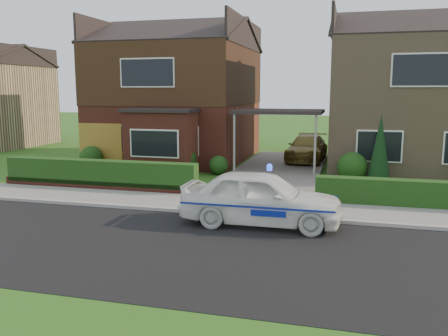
% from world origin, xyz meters
% --- Properties ---
extents(ground, '(120.00, 120.00, 0.00)m').
position_xyz_m(ground, '(0.00, 0.00, 0.00)').
color(ground, '#2A5015').
rests_on(ground, ground).
extents(road, '(60.00, 6.00, 0.02)m').
position_xyz_m(road, '(0.00, 0.00, 0.00)').
color(road, black).
rests_on(road, ground).
extents(kerb, '(60.00, 0.16, 0.12)m').
position_xyz_m(kerb, '(0.00, 3.05, 0.06)').
color(kerb, '#9E9993').
rests_on(kerb, ground).
extents(sidewalk, '(60.00, 2.00, 0.10)m').
position_xyz_m(sidewalk, '(0.00, 4.10, 0.05)').
color(sidewalk, slate).
rests_on(sidewalk, ground).
extents(driveway, '(3.80, 12.00, 0.12)m').
position_xyz_m(driveway, '(0.00, 11.00, 0.06)').
color(driveway, '#666059').
rests_on(driveway, ground).
extents(house_left, '(7.50, 9.53, 7.25)m').
position_xyz_m(house_left, '(-5.78, 13.90, 3.81)').
color(house_left, brown).
rests_on(house_left, ground).
extents(house_right, '(7.50, 8.06, 7.25)m').
position_xyz_m(house_right, '(5.80, 13.99, 3.66)').
color(house_right, '#8F7357').
rests_on(house_right, ground).
extents(carport_link, '(3.80, 3.00, 2.77)m').
position_xyz_m(carport_link, '(0.00, 10.95, 2.66)').
color(carport_link, black).
rests_on(carport_link, ground).
extents(garage_door, '(2.20, 0.10, 2.10)m').
position_xyz_m(garage_door, '(-8.25, 9.96, 1.05)').
color(garage_door, olive).
rests_on(garage_door, ground).
extents(dwarf_wall, '(7.70, 0.25, 0.36)m').
position_xyz_m(dwarf_wall, '(-5.80, 5.30, 0.18)').
color(dwarf_wall, brown).
rests_on(dwarf_wall, ground).
extents(hedge_left, '(7.50, 0.55, 0.90)m').
position_xyz_m(hedge_left, '(-5.80, 5.45, 0.00)').
color(hedge_left, black).
rests_on(hedge_left, ground).
extents(hedge_right, '(7.50, 0.55, 0.80)m').
position_xyz_m(hedge_right, '(5.80, 5.35, 0.00)').
color(hedge_right, black).
rests_on(hedge_right, ground).
extents(shrub_left_far, '(1.08, 1.08, 1.08)m').
position_xyz_m(shrub_left_far, '(-8.50, 9.50, 0.54)').
color(shrub_left_far, black).
rests_on(shrub_left_far, ground).
extents(shrub_left_mid, '(1.32, 1.32, 1.32)m').
position_xyz_m(shrub_left_mid, '(-4.00, 9.30, 0.66)').
color(shrub_left_mid, black).
rests_on(shrub_left_mid, ground).
extents(shrub_left_near, '(0.84, 0.84, 0.84)m').
position_xyz_m(shrub_left_near, '(-2.40, 9.60, 0.42)').
color(shrub_left_near, black).
rests_on(shrub_left_near, ground).
extents(shrub_right_near, '(1.20, 1.20, 1.20)m').
position_xyz_m(shrub_right_near, '(3.20, 9.40, 0.60)').
color(shrub_right_near, black).
rests_on(shrub_right_near, ground).
extents(conifer_a, '(0.90, 0.90, 2.60)m').
position_xyz_m(conifer_a, '(4.20, 9.20, 1.30)').
color(conifer_a, black).
rests_on(conifer_a, ground).
extents(police_car, '(4.00, 4.36, 1.65)m').
position_xyz_m(police_car, '(0.79, 2.40, 0.74)').
color(police_car, white).
rests_on(police_car, ground).
extents(driveway_car, '(1.98, 4.39, 1.25)m').
position_xyz_m(driveway_car, '(1.00, 14.11, 0.74)').
color(driveway_car, brown).
rests_on(driveway_car, driveway).
extents(potted_plant_a, '(0.42, 0.34, 0.69)m').
position_xyz_m(potted_plant_a, '(-5.72, 6.96, 0.34)').
color(potted_plant_a, gray).
rests_on(potted_plant_a, ground).
extents(potted_plant_b, '(0.54, 0.50, 0.77)m').
position_xyz_m(potted_plant_b, '(-6.39, 6.62, 0.39)').
color(potted_plant_b, gray).
rests_on(potted_plant_b, ground).
extents(potted_plant_c, '(0.45, 0.45, 0.75)m').
position_xyz_m(potted_plant_c, '(-5.25, 6.00, 0.37)').
color(potted_plant_c, gray).
rests_on(potted_plant_c, ground).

